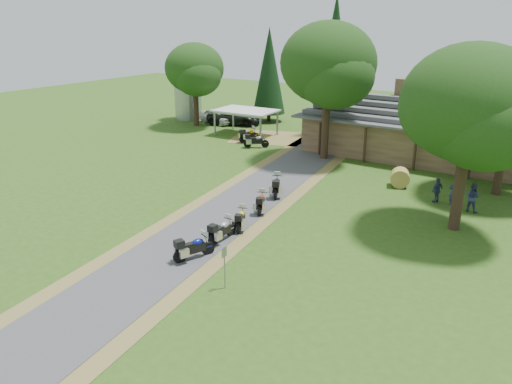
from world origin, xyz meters
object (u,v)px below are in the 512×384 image
Objects in this scene: motorcycle_row_d at (261,201)px; motorcycle_carport_b at (256,140)px; car_white_sedan at (217,114)px; hay_bale at (400,178)px; motorcycle_carport_a at (249,134)px; motorcycle_row_c at (241,218)px; silo at (188,92)px; motorcycle_row_e at (277,185)px; motorcycle_row_a at (194,246)px; car_dark_suv at (234,113)px; carport at (246,123)px; lodge at (433,128)px; motorcycle_row_b at (222,229)px.

motorcycle_carport_b reaches higher than motorcycle_row_d.
car_white_sedan is 25.88m from hay_bale.
motorcycle_carport_a is at bearing 105.17° from motorcycle_carport_b.
car_white_sedan is at bearing 15.22° from motorcycle_row_c.
car_white_sedan is at bearing -3.04° from silo.
motorcycle_row_e reaches higher than motorcycle_row_c.
hay_bale is at bearing 5.71° from motorcycle_row_a.
hay_bale is at bearing -20.41° from silo.
car_dark_suv is 4.96× the size of hay_bale.
carport is at bearing -104.48° from car_white_sedan.
car_dark_suv reaches higher than motorcycle_row_e.
motorcycle_row_a is 7.07m from motorcycle_row_d.
lodge is 9.03m from hay_bale.
silo is 30.07m from hay_bale.
motorcycle_carport_a is at bearing -23.95° from silo.
car_white_sedan is at bearing 156.74° from hay_bale.
motorcycle_row_a is 4.29m from motorcycle_row_c.
motorcycle_row_d is (22.62, -19.69, -2.46)m from silo.
motorcycle_row_b is at bearing -101.27° from lodge.
motorcycle_carport_a is (7.67, -5.09, -0.29)m from car_white_sedan.
motorcycle_row_a is (23.31, -26.73, -2.43)m from silo.
car_white_sedan is at bearing 69.49° from motorcycle_carport_a.
motorcycle_row_e reaches higher than hay_bale.
carport is 23.10m from motorcycle_row_c.
motorcycle_row_d is at bearing -162.51° from car_dark_suv.
motorcycle_row_e is 1.05× the size of motorcycle_carport_b.
motorcycle_row_c is at bearing 164.40° from motorcycle_row_e.
motorcycle_row_c is 18.09m from motorcycle_carport_b.
car_dark_suv reaches higher than motorcycle_row_b.
motorcycle_row_a is at bearing 159.68° from motorcycle_row_d.
car_white_sedan is 3.28× the size of motorcycle_row_c.
silo is 33.71m from motorcycle_row_b.
car_dark_suv reaches higher than hay_bale.
car_white_sedan reaches higher than hay_bale.
car_white_sedan is at bearing 82.89° from car_dark_suv.
motorcycle_row_d is at bearing -124.21° from car_white_sedan.
car_white_sedan is 1.99m from car_dark_suv.
car_dark_suv is at bearing 11.59° from motorcycle_row_c.
motorcycle_carport_a reaches higher than motorcycle_row_a.
hay_bale is (6.16, 6.28, -0.08)m from motorcycle_row_e.
motorcycle_carport_a is at bearing 49.93° from motorcycle_row_a.
motorcycle_carport_a is (-15.74, -3.71, -1.75)m from lodge.
carport is 2.98× the size of motorcycle_row_a.
motorcycle_carport_b is (3.61, -3.63, -0.57)m from carport.
motorcycle_carport_a reaches higher than motorcycle_row_c.
silo reaches higher than hay_bale.
car_dark_suv is at bearing 15.68° from motorcycle_row_e.
silo is 10.90m from carport.
lodge is at bearing -80.83° from car_white_sedan.
car_dark_suv reaches higher than motorcycle_row_d.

